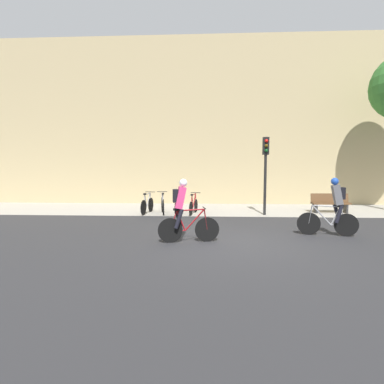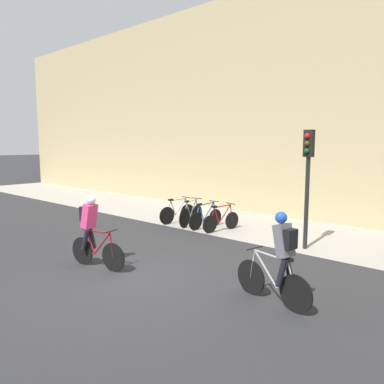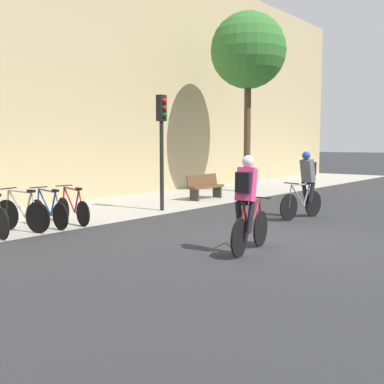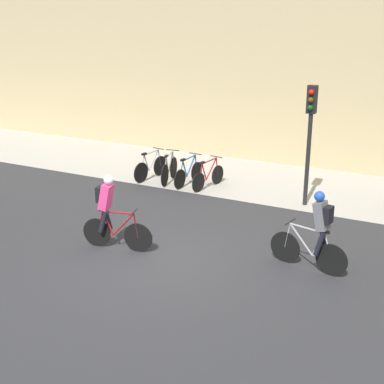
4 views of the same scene
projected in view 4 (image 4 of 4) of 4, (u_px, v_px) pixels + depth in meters
ground at (160, 260)px, 11.96m from camera, size 200.00×200.00×0.00m
kerb_strip at (263, 180)px, 17.66m from camera, size 44.00×4.50×0.01m
building_facade at (294, 29)px, 18.31m from camera, size 44.00×0.60×9.47m
cyclist_pink at (109, 210)px, 12.28m from camera, size 1.72×0.54×1.79m
cyclist_grey at (317, 230)px, 11.18m from camera, size 1.76×0.54×1.79m
parked_bike_0 at (151, 167)px, 17.69m from camera, size 0.46×1.67×0.97m
parked_bike_1 at (169, 170)px, 17.38m from camera, size 0.50×1.63×0.99m
parked_bike_2 at (188, 173)px, 17.08m from camera, size 0.46×1.65×0.95m
parked_bike_3 at (208, 176)px, 16.78m from camera, size 0.47×1.64×0.94m
traffic_light_pole at (310, 124)px, 14.66m from camera, size 0.26×0.30×3.41m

